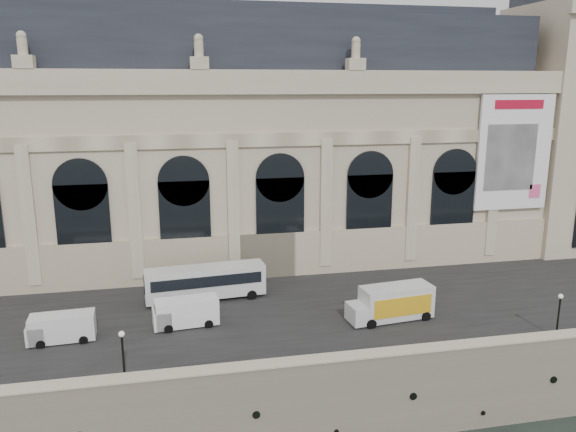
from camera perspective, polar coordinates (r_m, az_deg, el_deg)
The scene contains 11 objects.
quay at distance 75.81m, azimuth 0.31°, elevation -4.87°, with size 160.00×70.00×6.00m, color #7B6F5E.
street at distance 55.64m, azimuth 4.87°, elevation -8.50°, with size 160.00×24.00×0.06m, color #2D2D2D.
parapet at distance 43.89m, azimuth 10.01°, elevation -14.06°, with size 160.00×1.40×1.21m.
museum at distance 67.28m, azimuth -3.95°, elevation 7.36°, with size 69.00×18.70×29.10m.
clock_pavilion at distance 80.19m, azimuth 26.39°, elevation 9.64°, with size 13.00×14.72×36.70m.
bus_left at distance 55.40m, azimuth -8.39°, elevation -6.61°, with size 11.74×3.52×3.41m.
van_b at distance 50.29m, azimuth -22.29°, elevation -10.50°, with size 5.36×2.41×2.34m.
van_c at distance 50.20m, azimuth -10.64°, elevation -9.64°, with size 5.75×2.74×2.48m.
box_truck at distance 51.44m, azimuth 10.50°, elevation -8.70°, with size 7.95×3.45×3.11m.
lamp_left at distance 41.65m, azimuth -16.38°, elevation -13.76°, with size 0.42×0.42×4.15m.
lamp_right at distance 51.89m, azimuth 25.77°, elevation -9.19°, with size 0.40×0.40×3.95m.
Camera 1 is at (-15.03, -35.45, 26.63)m, focal length 35.00 mm.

